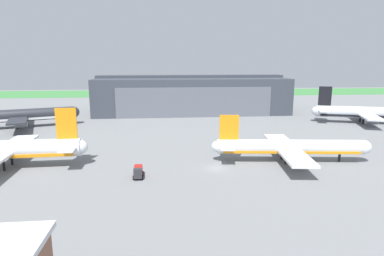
{
  "coord_description": "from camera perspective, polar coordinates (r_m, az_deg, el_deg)",
  "views": [
    {
      "loc": [
        -12.11,
        -68.65,
        23.24
      ],
      "look_at": [
        -3.02,
        22.87,
        4.64
      ],
      "focal_mm": 30.57,
      "sensor_mm": 36.0,
      "label": 1
    }
  ],
  "objects": [
    {
      "name": "ground_plane",
      "position": [
        73.48,
        4.14,
        -7.03
      ],
      "size": [
        440.0,
        440.0,
        0.0
      ],
      "primitive_type": "plane",
      "color": "slate"
    },
    {
      "name": "grass_field_strip",
      "position": [
        252.93,
        -2.92,
        6.16
      ],
      "size": [
        440.0,
        56.0,
        0.08
      ],
      "primitive_type": "cube",
      "color": "#3F8441",
      "rests_on": "ground_plane"
    },
    {
      "name": "maintenance_hangar",
      "position": [
        156.33,
        -0.24,
        5.9
      ],
      "size": [
        86.93,
        36.26,
        17.23
      ],
      "color": "#383D47",
      "rests_on": "ground_plane"
    },
    {
      "name": "airliner_far_left",
      "position": [
        142.13,
        28.22,
        2.34
      ],
      "size": [
        38.6,
        31.39,
        13.95
      ],
      "color": "silver",
      "rests_on": "ground_plane"
    },
    {
      "name": "airliner_near_right",
      "position": [
        80.61,
        16.71,
        -3.25
      ],
      "size": [
        37.24,
        28.92,
        11.17
      ],
      "color": "silver",
      "rests_on": "ground_plane"
    },
    {
      "name": "airliner_far_right",
      "position": [
        132.31,
        -27.6,
        1.92
      ],
      "size": [
        37.72,
        32.17,
        14.22
      ],
      "color": "#282B33",
      "rests_on": "ground_plane"
    },
    {
      "name": "pushback_tractor",
      "position": [
        68.21,
        -9.38,
        -7.5
      ],
      "size": [
        2.14,
        4.35,
        2.38
      ],
      "color": "#2D2D33",
      "rests_on": "ground_plane"
    }
  ]
}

